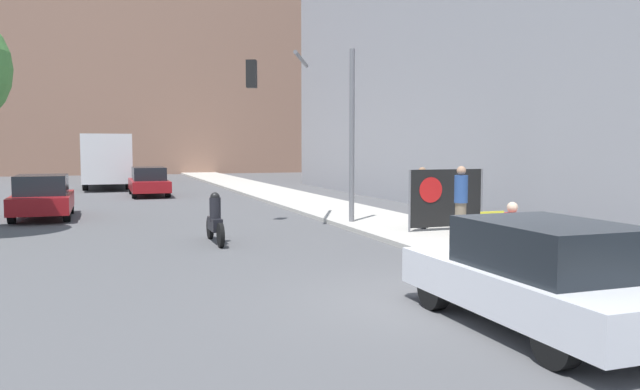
% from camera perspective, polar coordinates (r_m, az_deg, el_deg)
% --- Properties ---
extents(ground_plane, '(160.00, 160.00, 0.00)m').
position_cam_1_polar(ground_plane, '(9.98, 10.58, -9.68)').
color(ground_plane, '#4F4F51').
extents(sidewalk_curb, '(3.13, 90.00, 0.13)m').
position_cam_1_polar(sidewalk_curb, '(24.91, 0.11, -1.00)').
color(sidewalk_curb, '#B7B2A8').
rests_on(sidewalk_curb, ground_plane).
extents(building_backdrop_far, '(52.00, 12.00, 23.64)m').
position_cam_1_polar(building_backdrop_far, '(63.17, -17.04, 12.79)').
color(building_backdrop_far, '#936B56').
rests_on(building_backdrop_far, ground_plane).
extents(seated_protester, '(1.00, 0.77, 1.19)m').
position_cam_1_polar(seated_protester, '(13.08, 17.26, -3.06)').
color(seated_protester, '#474C56').
rests_on(seated_protester, sidewalk_curb).
extents(jogger_on_sidewalk, '(0.34, 0.34, 1.81)m').
position_cam_1_polar(jogger_on_sidewalk, '(16.17, 12.75, -0.52)').
color(jogger_on_sidewalk, '#756651').
rests_on(jogger_on_sidewalk, sidewalk_curb).
extents(pedestrian_behind, '(0.34, 0.34, 1.73)m').
position_cam_1_polar(pedestrian_behind, '(17.75, 9.30, -0.20)').
color(pedestrian_behind, '#424247').
rests_on(pedestrian_behind, sidewalk_curb).
extents(protest_banner, '(2.31, 0.06, 1.68)m').
position_cam_1_polar(protest_banner, '(17.46, 11.43, -0.27)').
color(protest_banner, slate).
rests_on(protest_banner, sidewalk_curb).
extents(traffic_light_pole, '(3.09, 2.86, 5.25)m').
position_cam_1_polar(traffic_light_pole, '(19.23, -0.74, 8.26)').
color(traffic_light_pole, slate).
rests_on(traffic_light_pole, sidewalk_curb).
extents(parked_car_curbside, '(1.85, 4.28, 1.45)m').
position_cam_1_polar(parked_car_curbside, '(8.79, 19.60, -6.96)').
color(parked_car_curbside, silver).
rests_on(parked_car_curbside, ground_plane).
extents(car_on_road_nearest, '(1.84, 4.15, 1.48)m').
position_cam_1_polar(car_on_road_nearest, '(23.02, -24.04, -0.16)').
color(car_on_road_nearest, maroon).
rests_on(car_on_road_nearest, ground_plane).
extents(car_on_road_midblock, '(1.76, 4.64, 1.42)m').
position_cam_1_polar(car_on_road_midblock, '(31.91, -15.38, 1.20)').
color(car_on_road_midblock, maroon).
rests_on(car_on_road_midblock, ground_plane).
extents(city_bus_on_road, '(2.62, 11.66, 3.12)m').
position_cam_1_polar(city_bus_on_road, '(40.54, -19.00, 3.31)').
color(city_bus_on_road, silver).
rests_on(city_bus_on_road, ground_plane).
extents(motorcycle_on_road, '(0.28, 2.13, 1.29)m').
position_cam_1_polar(motorcycle_on_road, '(15.88, -9.57, -2.40)').
color(motorcycle_on_road, black).
rests_on(motorcycle_on_road, ground_plane).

